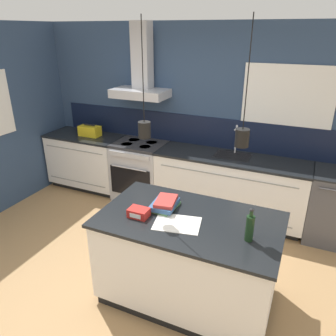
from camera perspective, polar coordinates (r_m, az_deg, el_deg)
ground_plane at (r=3.80m, az=-7.07°, el=-18.19°), size 16.00×16.00×0.00m
wall_back at (r=4.82m, az=4.06°, el=9.35°), size 5.60×2.11×2.60m
counter_run_left at (r=5.64m, az=-13.82°, el=1.26°), size 1.25×0.64×0.91m
counter_run_sink at (r=4.66m, az=10.60°, el=-3.22°), size 2.07×0.64×1.31m
oven_range at (r=5.12m, az=-4.87°, el=-0.49°), size 0.77×0.66×0.91m
dishwasher at (r=4.59m, az=26.93°, el=-6.02°), size 0.61×0.65×0.91m
kitchen_island at (r=3.27m, az=3.53°, el=-15.48°), size 1.65×0.97×0.91m
bottle_on_island at (r=2.74m, az=14.05°, el=-10.04°), size 0.07×0.07×0.29m
book_stack at (r=3.13m, az=-0.53°, el=-6.28°), size 0.24×0.32×0.10m
red_supply_box at (r=3.02m, az=-5.14°, el=-7.75°), size 0.18×0.13×0.08m
paper_pile at (r=2.93m, az=1.61°, el=-9.64°), size 0.45×0.36×0.01m
yellow_toolbox at (r=5.41m, az=-13.47°, el=6.30°), size 0.34×0.18×0.19m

